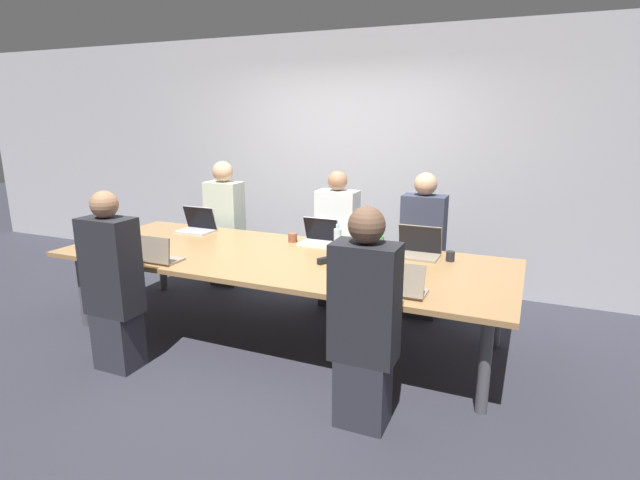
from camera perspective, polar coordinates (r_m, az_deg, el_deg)
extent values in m
plane|color=#2D2D38|center=(4.54, -4.42, -10.72)|extent=(24.00, 24.00, 0.00)
cube|color=#ADADB2|center=(5.79, 3.74, 9.13)|extent=(12.00, 0.06, 2.80)
cube|color=#9E7547|center=(4.29, -4.60, -2.07)|extent=(3.89, 1.43, 0.04)
cylinder|color=#4C4C51|center=(5.08, -25.44, -5.16)|extent=(0.08, 0.08, 0.69)
cylinder|color=#4C4C51|center=(3.47, 18.31, -13.35)|extent=(0.08, 0.08, 0.69)
cylinder|color=#4C4C51|center=(5.79, -17.60, -2.15)|extent=(0.08, 0.08, 0.69)
cylinder|color=#4C4C51|center=(4.45, 19.67, -7.25)|extent=(0.08, 0.08, 0.69)
cube|color=gray|center=(4.30, 11.01, -1.85)|extent=(0.36, 0.25, 0.02)
cube|color=gray|center=(4.36, 11.37, 0.14)|extent=(0.37, 0.08, 0.24)
cube|color=black|center=(4.35, 11.34, 0.07)|extent=(0.36, 0.08, 0.24)
cube|color=#2D2D38|center=(4.96, 11.36, -5.96)|extent=(0.32, 0.24, 0.45)
cube|color=#33384C|center=(4.79, 11.70, 0.69)|extent=(0.40, 0.24, 0.73)
sphere|color=tan|center=(4.70, 11.99, 6.28)|extent=(0.21, 0.21, 0.21)
cylinder|color=#232328|center=(4.24, 14.67, -1.81)|extent=(0.07, 0.07, 0.08)
cylinder|color=green|center=(4.27, 6.90, -0.70)|extent=(0.06, 0.06, 0.18)
cylinder|color=green|center=(4.24, 6.94, 0.71)|extent=(0.03, 0.03, 0.04)
cube|color=gray|center=(4.32, -17.65, -2.18)|extent=(0.33, 0.21, 0.02)
cube|color=gray|center=(4.22, -18.66, -1.03)|extent=(0.34, 0.04, 0.21)
cube|color=black|center=(4.23, -18.56, -1.02)|extent=(0.33, 0.04, 0.21)
cube|color=#2D2D38|center=(4.21, -22.01, -10.51)|extent=(0.32, 0.24, 0.45)
cube|color=#232328|center=(4.01, -22.79, -2.79)|extent=(0.40, 0.24, 0.73)
sphere|color=#9E7051|center=(3.91, -23.44, 3.76)|extent=(0.20, 0.20, 0.20)
cube|color=gray|center=(3.45, 9.11, -5.82)|extent=(0.36, 0.21, 0.02)
cube|color=gray|center=(3.33, 8.81, -4.43)|extent=(0.36, 0.07, 0.21)
cube|color=#0F1933|center=(3.34, 8.86, -4.42)|extent=(0.36, 0.07, 0.21)
cube|color=#2D2D38|center=(3.28, 4.91, -16.80)|extent=(0.32, 0.24, 0.45)
cube|color=#232328|center=(3.02, 5.15, -7.14)|extent=(0.40, 0.24, 0.73)
sphere|color=brown|center=(2.88, 5.36, 1.71)|extent=(0.22, 0.22, 0.22)
cylinder|color=red|center=(3.53, 4.79, -4.67)|extent=(0.08, 0.08, 0.08)
cube|color=silver|center=(4.63, -0.22, -0.43)|extent=(0.33, 0.23, 0.02)
cube|color=silver|center=(4.67, 0.21, 1.27)|extent=(0.34, 0.09, 0.22)
cube|color=black|center=(4.67, 0.16, 1.20)|extent=(0.33, 0.09, 0.22)
cube|color=#2D2D38|center=(5.13, 1.93, -4.97)|extent=(0.32, 0.24, 0.45)
cube|color=silver|center=(4.97, 1.99, 1.48)|extent=(0.40, 0.24, 0.73)
sphere|color=#9E7051|center=(4.89, 2.03, 6.76)|extent=(0.19, 0.19, 0.19)
cylinder|color=brown|center=(4.73, -3.15, 0.28)|extent=(0.09, 0.09, 0.08)
cylinder|color=#ADD1E0|center=(4.40, 2.02, 0.00)|extent=(0.07, 0.07, 0.20)
cylinder|color=#ADD1E0|center=(4.37, 2.03, 1.55)|extent=(0.03, 0.03, 0.04)
cube|color=#B7B7BC|center=(5.27, -14.06, 0.96)|extent=(0.35, 0.24, 0.02)
cube|color=#B7B7BC|center=(5.32, -13.52, 2.51)|extent=(0.36, 0.08, 0.24)
cube|color=black|center=(5.31, -13.59, 2.46)|extent=(0.35, 0.08, 0.23)
cube|color=#2D2D38|center=(5.84, -10.56, -2.80)|extent=(0.32, 0.24, 0.45)
cube|color=beige|center=(5.70, -10.83, 2.89)|extent=(0.40, 0.24, 0.73)
sphere|color=tan|center=(5.63, -11.06, 7.69)|extent=(0.23, 0.23, 0.23)
cube|color=black|center=(4.06, 0.64, -2.32)|extent=(0.11, 0.15, 0.05)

